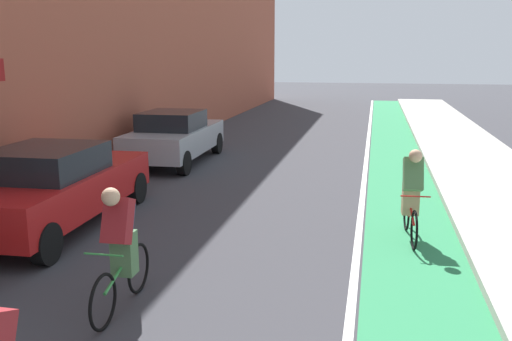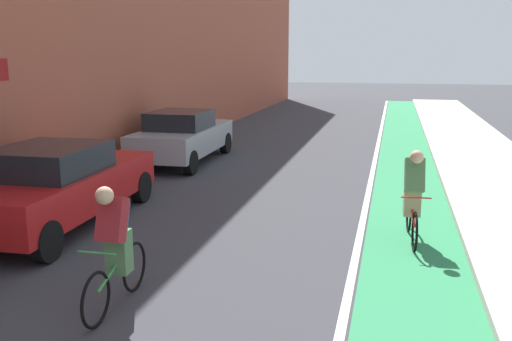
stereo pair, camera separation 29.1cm
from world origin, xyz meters
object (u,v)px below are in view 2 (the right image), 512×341
Objects in this scene: parked_sedan_silver at (183,136)px; cyclist_mid at (115,243)px; parked_sedan_red at (57,184)px; cyclist_trailing at (413,193)px.

parked_sedan_silver is 9.62m from cyclist_mid.
cyclist_trailing reaches higher than parked_sedan_red.
parked_sedan_silver is 8.56m from cyclist_trailing.
cyclist_trailing is (6.40, 0.67, 0.06)m from parked_sedan_red.
parked_sedan_red is 2.77× the size of cyclist_mid.
parked_sedan_silver is at bearing 106.43° from cyclist_mid.
cyclist_trailing is at bearing -41.65° from parked_sedan_silver.
cyclist_mid is at bearing -73.57° from parked_sedan_silver.
cyclist_mid reaches higher than parked_sedan_silver.
cyclist_trailing is (3.68, 3.54, -0.00)m from cyclist_mid.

